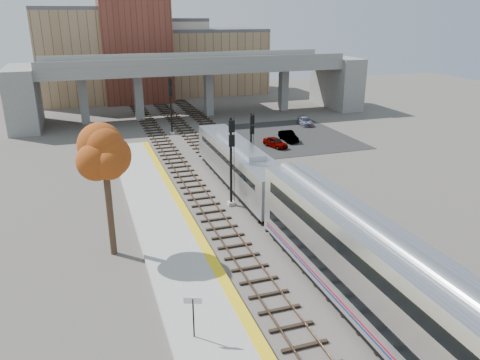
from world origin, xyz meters
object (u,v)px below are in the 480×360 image
object	(u,v)px
locomotive	(240,164)
signal_mast_far	(171,106)
coach	(386,286)
tree	(105,160)
car_c	(305,121)
car_a	(275,142)
signal_mast_mid	(251,147)
car_b	(288,136)
signal_mast_near	(231,162)

from	to	relation	value
locomotive	signal_mast_far	bearing A→B (deg)	95.39
coach	tree	bearing A→B (deg)	133.28
car_c	coach	bearing A→B (deg)	-103.32
car_a	signal_mast_mid	bearing A→B (deg)	-143.27
signal_mast_mid	car_b	xyz separation A→B (m)	(9.29, 11.48, -2.42)
coach	signal_mast_mid	distance (m)	25.03
locomotive	signal_mast_mid	distance (m)	3.19
car_b	car_c	bearing A→B (deg)	52.48
locomotive	car_c	bearing A→B (deg)	50.88
car_b	locomotive	bearing A→B (deg)	-127.86
coach	signal_mast_mid	bearing A→B (deg)	85.42
locomotive	car_c	world-z (taller)	locomotive
signal_mast_mid	car_c	world-z (taller)	signal_mast_mid
car_c	tree	bearing A→B (deg)	-125.64
tree	car_c	bearing A→B (deg)	46.12
locomotive	coach	size ratio (longest dim) A/B	0.76
car_b	car_c	distance (m)	9.68
signal_mast_mid	car_c	bearing A→B (deg)	51.05
coach	car_a	bearing A→B (deg)	75.95
coach	signal_mast_mid	xyz separation A→B (m)	(2.00, 24.95, 0.30)
locomotive	car_b	bearing A→B (deg)	50.76
locomotive	signal_mast_mid	size ratio (longest dim) A/B	2.95
locomotive	tree	world-z (taller)	tree
tree	car_c	xyz separation A→B (m)	(29.70, 30.88, -6.09)
car_a	car_b	size ratio (longest dim) A/B	0.92
signal_mast_near	car_b	xyz separation A→B (m)	(13.39, 17.83, -3.20)
tree	car_c	world-z (taller)	tree
tree	car_c	size ratio (longest dim) A/B	2.38
coach	car_b	size ratio (longest dim) A/B	6.50
signal_mast_far	car_c	xyz separation A→B (m)	(19.47, -0.90, -3.31)
signal_mast_mid	car_c	distance (m)	24.58
signal_mast_mid	signal_mast_near	bearing A→B (deg)	-122.83
signal_mast_mid	car_a	distance (m)	11.66
locomotive	signal_mast_near	bearing A→B (deg)	-117.64
signal_mast_far	car_a	distance (m)	15.39
signal_mast_near	car_a	world-z (taller)	signal_mast_near
coach	tree	xyz separation A→B (m)	(-12.33, 13.09, 3.88)
coach	signal_mast_far	xyz separation A→B (m)	(-2.10, 44.87, 1.10)
locomotive	car_c	distance (m)	27.58
signal_mast_mid	car_c	xyz separation A→B (m)	(15.37, 19.02, -2.50)
signal_mast_mid	tree	bearing A→B (deg)	-140.37
coach	car_c	world-z (taller)	coach
signal_mast_mid	signal_mast_far	xyz separation A→B (m)	(-4.10, 19.92, 0.80)
locomotive	signal_mast_near	world-z (taller)	signal_mast_near
car_a	locomotive	bearing A→B (deg)	-144.39
car_a	car_c	xyz separation A→B (m)	(8.80, 9.70, -0.05)
locomotive	tree	bearing A→B (deg)	-142.33
locomotive	signal_mast_near	size ratio (longest dim) A/B	2.51
signal_mast_near	tree	bearing A→B (deg)	-151.69
signal_mast_near	car_b	world-z (taller)	signal_mast_near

